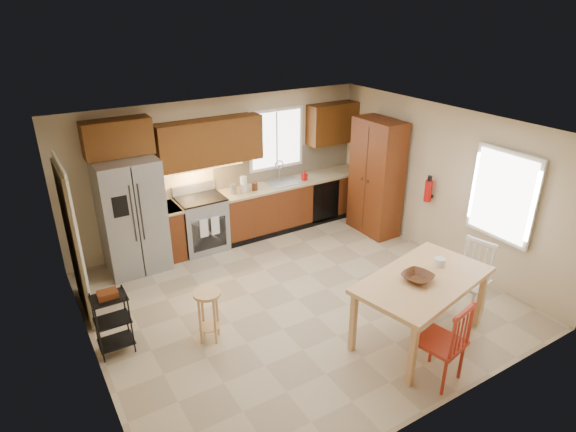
{
  "coord_description": "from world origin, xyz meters",
  "views": [
    {
      "loc": [
        -3.17,
        -4.93,
        3.97
      ],
      "look_at": [
        0.08,
        0.4,
        1.15
      ],
      "focal_mm": 30.0,
      "sensor_mm": 36.0,
      "label": 1
    }
  ],
  "objects_px": {
    "range_stove": "(202,224)",
    "pantry": "(376,177)",
    "fire_extinguisher": "(428,191)",
    "chair_red": "(441,341)",
    "utility_cart": "(113,323)",
    "bar_stool": "(209,316)",
    "table_jar": "(439,264)",
    "dining_table": "(420,308)",
    "chair_white": "(468,280)",
    "table_bowl": "(417,281)",
    "soap_bottle": "(304,175)",
    "refrigerator": "(132,216)"
  },
  "relations": [
    {
      "from": "fire_extinguisher",
      "to": "table_bowl",
      "type": "distance_m",
      "value": 2.52
    },
    {
      "from": "pantry",
      "to": "fire_extinguisher",
      "type": "relative_size",
      "value": 5.83
    },
    {
      "from": "soap_bottle",
      "to": "table_jar",
      "type": "xyz_separation_m",
      "value": [
        -0.24,
        -3.5,
        -0.09
      ]
    },
    {
      "from": "pantry",
      "to": "table_bowl",
      "type": "relative_size",
      "value": 5.89
    },
    {
      "from": "bar_stool",
      "to": "utility_cart",
      "type": "xyz_separation_m",
      "value": [
        -1.07,
        0.39,
        0.06
      ]
    },
    {
      "from": "dining_table",
      "to": "chair_red",
      "type": "relative_size",
      "value": 1.7
    },
    {
      "from": "refrigerator",
      "to": "fire_extinguisher",
      "type": "relative_size",
      "value": 5.06
    },
    {
      "from": "refrigerator",
      "to": "dining_table",
      "type": "bearing_deg",
      "value": -54.85
    },
    {
      "from": "chair_red",
      "to": "table_bowl",
      "type": "distance_m",
      "value": 0.78
    },
    {
      "from": "range_stove",
      "to": "fire_extinguisher",
      "type": "relative_size",
      "value": 2.56
    },
    {
      "from": "range_stove",
      "to": "bar_stool",
      "type": "bearing_deg",
      "value": -110.45
    },
    {
      "from": "pantry",
      "to": "utility_cart",
      "type": "bearing_deg",
      "value": -168.74
    },
    {
      "from": "fire_extinguisher",
      "to": "chair_white",
      "type": "distance_m",
      "value": 1.9
    },
    {
      "from": "pantry",
      "to": "bar_stool",
      "type": "height_order",
      "value": "pantry"
    },
    {
      "from": "table_bowl",
      "to": "utility_cart",
      "type": "distance_m",
      "value": 3.71
    },
    {
      "from": "utility_cart",
      "to": "table_jar",
      "type": "bearing_deg",
      "value": -22.26
    },
    {
      "from": "chair_red",
      "to": "refrigerator",
      "type": "bearing_deg",
      "value": 104.92
    },
    {
      "from": "dining_table",
      "to": "refrigerator",
      "type": "bearing_deg",
      "value": 112.8
    },
    {
      "from": "table_jar",
      "to": "soap_bottle",
      "type": "bearing_deg",
      "value": 86.13
    },
    {
      "from": "bar_stool",
      "to": "fire_extinguisher",
      "type": "bearing_deg",
      "value": 6.57
    },
    {
      "from": "chair_white",
      "to": "utility_cart",
      "type": "bearing_deg",
      "value": 56.39
    },
    {
      "from": "table_bowl",
      "to": "range_stove",
      "type": "bearing_deg",
      "value": 109.36
    },
    {
      "from": "fire_extinguisher",
      "to": "bar_stool",
      "type": "distance_m",
      "value": 4.14
    },
    {
      "from": "bar_stool",
      "to": "chair_red",
      "type": "bearing_deg",
      "value": -43.69
    },
    {
      "from": "pantry",
      "to": "table_bowl",
      "type": "bearing_deg",
      "value": -121.85
    },
    {
      "from": "pantry",
      "to": "table_jar",
      "type": "xyz_separation_m",
      "value": [
        -1.19,
        -2.6,
        -0.15
      ]
    },
    {
      "from": "table_bowl",
      "to": "utility_cart",
      "type": "relative_size",
      "value": 0.44
    },
    {
      "from": "chair_red",
      "to": "fire_extinguisher",
      "type": "bearing_deg",
      "value": 35.05
    },
    {
      "from": "fire_extinguisher",
      "to": "chair_red",
      "type": "relative_size",
      "value": 0.35
    },
    {
      "from": "fire_extinguisher",
      "to": "bar_stool",
      "type": "height_order",
      "value": "fire_extinguisher"
    },
    {
      "from": "range_stove",
      "to": "pantry",
      "type": "relative_size",
      "value": 0.44
    },
    {
      "from": "range_stove",
      "to": "dining_table",
      "type": "distance_m",
      "value": 3.95
    },
    {
      "from": "soap_bottle",
      "to": "bar_stool",
      "type": "height_order",
      "value": "soap_bottle"
    },
    {
      "from": "table_jar",
      "to": "fire_extinguisher",
      "type": "bearing_deg",
      "value": 48.14
    },
    {
      "from": "chair_red",
      "to": "pantry",
      "type": "bearing_deg",
      "value": 47.86
    },
    {
      "from": "pantry",
      "to": "dining_table",
      "type": "distance_m",
      "value": 3.19
    },
    {
      "from": "utility_cart",
      "to": "pantry",
      "type": "bearing_deg",
      "value": 12.35
    },
    {
      "from": "fire_extinguisher",
      "to": "table_jar",
      "type": "height_order",
      "value": "fire_extinguisher"
    },
    {
      "from": "pantry",
      "to": "dining_table",
      "type": "xyz_separation_m",
      "value": [
        -1.57,
        -2.71,
        -0.62
      ]
    },
    {
      "from": "soap_bottle",
      "to": "utility_cart",
      "type": "xyz_separation_m",
      "value": [
        -3.98,
        -1.88,
        -0.59
      ]
    },
    {
      "from": "fire_extinguisher",
      "to": "chair_red",
      "type": "bearing_deg",
      "value": -132.6
    },
    {
      "from": "utility_cart",
      "to": "bar_stool",
      "type": "bearing_deg",
      "value": -18.91
    },
    {
      "from": "chair_red",
      "to": "chair_white",
      "type": "height_order",
      "value": "same"
    },
    {
      "from": "dining_table",
      "to": "table_jar",
      "type": "relative_size",
      "value": 10.38
    },
    {
      "from": "fire_extinguisher",
      "to": "table_jar",
      "type": "bearing_deg",
      "value": -131.86
    },
    {
      "from": "range_stove",
      "to": "pantry",
      "type": "bearing_deg",
      "value": -18.29
    },
    {
      "from": "range_stove",
      "to": "soap_bottle",
      "type": "xyz_separation_m",
      "value": [
        2.03,
        -0.08,
        0.54
      ]
    },
    {
      "from": "chair_white",
      "to": "chair_red",
      "type": "bearing_deg",
      "value": 105.95
    },
    {
      "from": "refrigerator",
      "to": "soap_bottle",
      "type": "distance_m",
      "value": 3.18
    },
    {
      "from": "fire_extinguisher",
      "to": "table_jar",
      "type": "relative_size",
      "value": 2.12
    }
  ]
}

